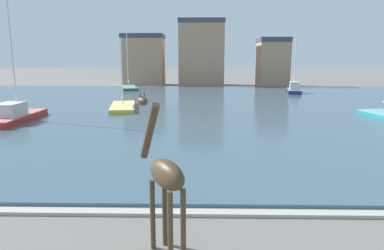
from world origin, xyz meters
The scene contains 10 objects.
harbor_water centered at (0.00, 31.49, 0.12)m, with size 78.81×49.06×0.25m, color #3D5666.
quay_edge_coping centered at (0.00, 6.71, 0.06)m, with size 78.81×0.50×0.12m, color #ADA89E.
giraffe_statue centered at (-1.07, 4.36, 2.15)m, with size 1.64×2.18×4.21m.
sailboat_red centered at (-14.45, 22.76, 0.57)m, with size 2.29×7.76×9.45m.
sailboat_navy centered at (12.90, 44.96, 0.59)m, with size 2.67×6.07×7.71m.
sailboat_green centered at (-11.26, 50.60, 0.35)m, with size 4.06×7.81×8.74m.
sailboat_yellow centered at (-7.60, 29.62, 0.34)m, with size 3.38×8.06×6.93m.
townhouse_wide_warehouse centered at (-10.36, 60.87, 4.59)m, with size 7.46×5.56×9.14m.
townhouse_narrow_midrow centered at (0.13, 60.28, 5.81)m, with size 8.04×6.52×11.59m.
townhouse_end_terrace centered at (12.54, 58.63, 4.19)m, with size 5.12×6.18×8.36m.
Camera 1 is at (-0.18, -4.25, 5.15)m, focal length 33.04 mm.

